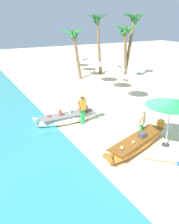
% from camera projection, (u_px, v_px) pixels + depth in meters
% --- Properties ---
extents(ground_plane, '(80.00, 80.00, 0.00)m').
position_uv_depth(ground_plane, '(139.00, 140.00, 11.95)').
color(ground_plane, beige).
extents(boat_orange_foreground, '(4.43, 2.17, 0.86)m').
position_uv_depth(boat_orange_foreground, '(137.00, 143.00, 10.99)').
color(boat_orange_foreground, orange).
rests_on(boat_orange_foreground, ground).
extents(boat_white_midground, '(4.00, 0.80, 0.88)m').
position_uv_depth(boat_white_midground, '(68.00, 118.00, 13.65)').
color(boat_white_midground, white).
rests_on(boat_white_midground, ground).
extents(person_vendor_hatted, '(0.58, 0.44, 1.80)m').
position_uv_depth(person_vendor_hatted, '(82.00, 106.00, 13.32)').
color(person_vendor_hatted, green).
rests_on(person_vendor_hatted, ground).
extents(person_tourist_customer, '(0.57, 0.42, 1.65)m').
position_uv_depth(person_tourist_customer, '(142.00, 122.00, 11.58)').
color(person_tourist_customer, green).
rests_on(person_tourist_customer, ground).
extents(patio_umbrella_large, '(2.22, 2.22, 2.31)m').
position_uv_depth(patio_umbrella_large, '(171.00, 102.00, 10.65)').
color(patio_umbrella_large, '#B7B7BC').
rests_on(patio_umbrella_large, ground).
extents(parasol_row_0, '(1.60, 1.60, 1.91)m').
position_uv_depth(parasol_row_0, '(132.00, 75.00, 17.35)').
color(parasol_row_0, '#8E6B47').
rests_on(parasol_row_0, ground).
extents(parasol_row_1, '(1.60, 1.60, 1.91)m').
position_uv_depth(parasol_row_1, '(115.00, 68.00, 19.77)').
color(parasol_row_1, '#8E6B47').
rests_on(parasol_row_1, ground).
extents(parasol_row_2, '(1.60, 1.60, 1.91)m').
position_uv_depth(parasol_row_2, '(102.00, 63.00, 21.77)').
color(parasol_row_2, '#8E6B47').
rests_on(parasol_row_2, ground).
extents(parasol_row_3, '(1.60, 1.60, 1.91)m').
position_uv_depth(parasol_row_3, '(91.00, 58.00, 24.30)').
color(parasol_row_3, '#8E6B47').
rests_on(parasol_row_3, ground).
extents(parasol_row_4, '(1.60, 1.60, 1.91)m').
position_uv_depth(parasol_row_4, '(82.00, 55.00, 26.35)').
color(parasol_row_4, '#8E6B47').
rests_on(parasol_row_4, ground).
extents(parasol_row_5, '(1.60, 1.60, 1.91)m').
position_uv_depth(parasol_row_5, '(76.00, 52.00, 28.70)').
color(parasol_row_5, '#8E6B47').
rests_on(parasol_row_5, ground).
extents(palm_tree_tall_inland, '(2.82, 2.57, 4.86)m').
position_uv_depth(palm_tree_tall_inland, '(74.00, 38.00, 22.10)').
color(palm_tree_tall_inland, brown).
rests_on(palm_tree_tall_inland, ground).
extents(palm_tree_leaning_seaward, '(2.81, 2.76, 6.16)m').
position_uv_depth(palm_tree_leaning_seaward, '(133.00, 25.00, 21.59)').
color(palm_tree_leaning_seaward, brown).
rests_on(palm_tree_leaning_seaward, ground).
extents(palm_tree_mid_cluster, '(2.57, 2.69, 5.18)m').
position_uv_depth(palm_tree_mid_cluster, '(125.00, 34.00, 21.20)').
color(palm_tree_mid_cluster, brown).
rests_on(palm_tree_mid_cluster, ground).
extents(palm_tree_far_behind, '(2.49, 2.32, 6.07)m').
position_uv_depth(palm_tree_far_behind, '(98.00, 24.00, 23.86)').
color(palm_tree_far_behind, brown).
rests_on(palm_tree_far_behind, ground).
extents(paddle, '(1.21, 1.22, 0.05)m').
position_uv_depth(paddle, '(168.00, 162.00, 10.05)').
color(paddle, '#8E6B47').
rests_on(paddle, ground).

